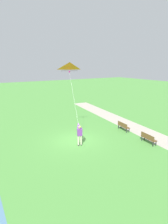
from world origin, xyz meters
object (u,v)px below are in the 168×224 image
object	(u,v)px
flying_kite	(70,68)
park_bench_far_walkway	(148,138)
person_kite_flyer	(80,134)
park_bench_near_walkway	(123,126)

from	to	relation	value
flying_kite	park_bench_far_walkway	distance (m)	9.30
person_kite_flyer	park_bench_far_walkway	size ratio (longest dim) A/B	1.19
person_kite_flyer	park_bench_far_walkway	distance (m)	5.96
flying_kite	person_kite_flyer	bearing A→B (deg)	77.01
person_kite_flyer	park_bench_far_walkway	xyz separation A→B (m)	(-5.22, 2.83, -0.54)
park_bench_far_walkway	flying_kite	bearing A→B (deg)	-50.81
flying_kite	park_bench_near_walkway	size ratio (longest dim) A/B	3.27
person_kite_flyer	park_bench_far_walkway	world-z (taller)	person_kite_flyer
flying_kite	park_bench_far_walkway	xyz separation A→B (m)	(-4.58, 5.61, -5.83)
park_bench_near_walkway	flying_kite	bearing A→B (deg)	-23.29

